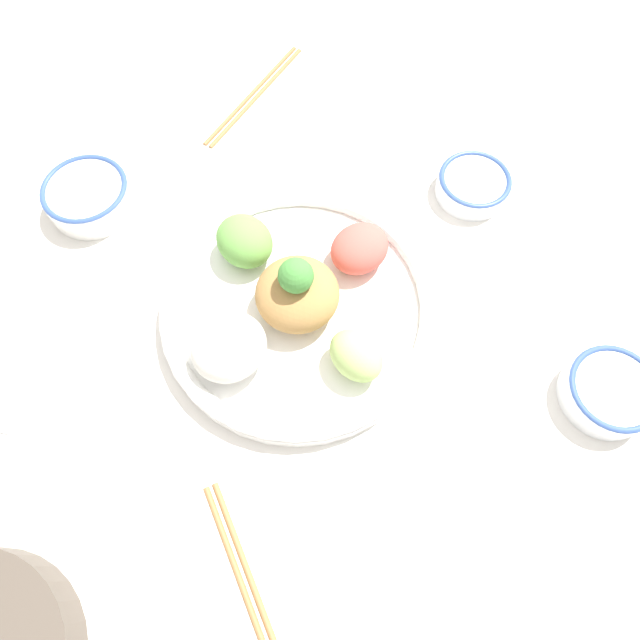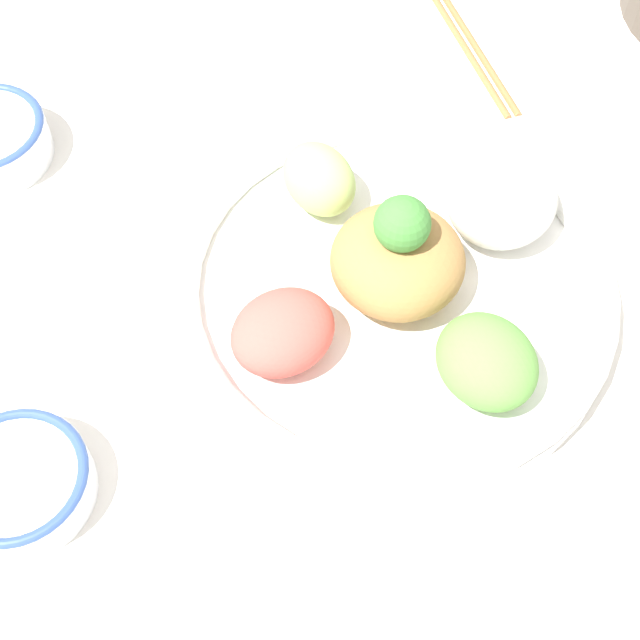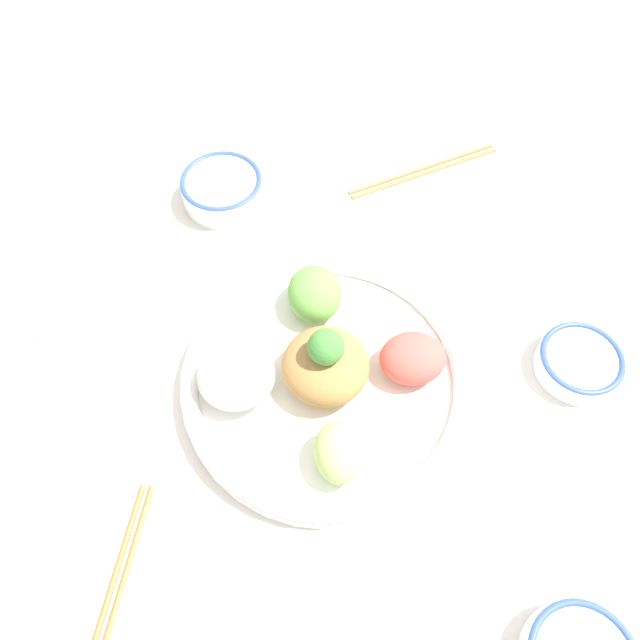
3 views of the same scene
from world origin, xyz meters
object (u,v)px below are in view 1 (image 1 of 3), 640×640
serving_spoon_main (23,369)px  sauce_bowl_red (473,184)px  rice_bowl_blue (610,392)px  chopsticks_pair_near (247,587)px  chopsticks_pair_far (254,94)px  sauce_bowl_dark (88,196)px  salad_platter (296,304)px

serving_spoon_main → sauce_bowl_red: bearing=118.3°
rice_bowl_blue → chopsticks_pair_near: 0.45m
chopsticks_pair_far → sauce_bowl_red: bearing=90.9°
rice_bowl_blue → chopsticks_pair_far: size_ratio=0.45×
sauce_bowl_red → sauce_bowl_dark: (-0.51, -0.13, 0.01)m
sauce_bowl_red → rice_bowl_blue: bearing=-56.9°
salad_platter → serving_spoon_main: bearing=-155.7°
salad_platter → sauce_bowl_dark: size_ratio=2.92×
rice_bowl_blue → sauce_bowl_dark: sauce_bowl_dark is taller
salad_platter → rice_bowl_blue: bearing=-5.4°
sauce_bowl_dark → chopsticks_pair_far: sauce_bowl_dark is taller
sauce_bowl_red → chopsticks_pair_far: (-0.34, 0.12, -0.01)m
salad_platter → chopsticks_pair_near: 0.31m
salad_platter → serving_spoon_main: salad_platter is taller
chopsticks_pair_near → chopsticks_pair_far: 0.68m
salad_platter → chopsticks_pair_near: bearing=-86.6°
sauce_bowl_red → chopsticks_pair_far: sauce_bowl_red is taller
chopsticks_pair_near → chopsticks_pair_far: same height
salad_platter → chopsticks_pair_far: 0.38m
sauce_bowl_dark → serving_spoon_main: (0.01, -0.24, -0.02)m
salad_platter → sauce_bowl_red: (0.20, 0.23, -0.01)m
chopsticks_pair_far → salad_platter: bearing=42.7°
rice_bowl_blue → chopsticks_pair_near: bearing=-142.3°
sauce_bowl_dark → serving_spoon_main: bearing=-88.6°
chopsticks_pair_near → chopsticks_pair_far: bearing=-22.8°
rice_bowl_blue → sauce_bowl_dark: size_ratio=0.90×
sauce_bowl_dark → serving_spoon_main: size_ratio=0.94×
chopsticks_pair_near → salad_platter: bearing=-33.2°
serving_spoon_main → rice_bowl_blue: bearing=90.5°
chopsticks_pair_near → sauce_bowl_dark: bearing=1.7°
sauce_bowl_red → serving_spoon_main: 0.62m
salad_platter → sauce_bowl_red: size_ratio=3.39×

